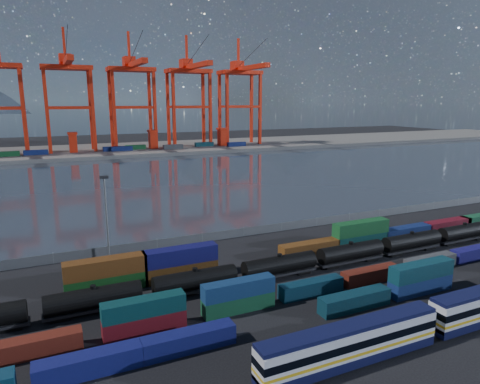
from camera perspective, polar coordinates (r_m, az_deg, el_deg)
name	(u,v)px	position (r m, az deg, el deg)	size (l,w,h in m)	color
ground	(313,283)	(75.52, 9.73, -11.85)	(700.00, 700.00, 0.00)	black
harbor_water	(160,180)	(169.15, -10.65, 1.54)	(700.00, 700.00, 0.00)	#2B323E
far_quay	(117,150)	(271.13, -16.13, 5.41)	(700.00, 70.00, 2.00)	#514F4C
distant_mountains	(67,44)	(1670.59, -22.03, 17.80)	(2470.00, 1100.00, 520.00)	#1E2630
container_row_south	(212,330)	(57.04, -3.78, -17.93)	(139.19, 2.39, 5.10)	#3A3D3E
container_row_mid	(292,290)	(68.80, 6.94, -12.80)	(140.17, 2.25, 4.79)	#424448
container_row_north	(259,254)	(81.53, 2.61, -8.24)	(142.46, 2.64, 5.62)	navy
tanker_string	(239,273)	(72.82, -0.11, -10.73)	(122.57, 3.02, 4.33)	black
waterfront_fence	(244,232)	(97.96, 0.49, -5.38)	(160.12, 0.12, 2.20)	#595B5E
yard_light_mast	(106,213)	(85.80, -17.39, -2.72)	(1.60, 0.40, 16.60)	slate
gantry_cranes	(100,78)	(262.01, -18.11, 14.20)	(201.73, 51.32, 69.50)	red
quay_containers	(101,149)	(255.13, -18.10, 5.41)	(172.58, 10.99, 2.60)	navy
straddle_carriers	(114,140)	(260.25, -16.42, 6.64)	(140.00, 7.00, 11.10)	red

